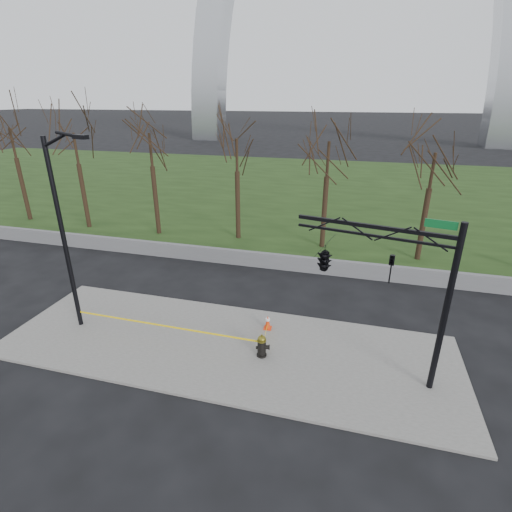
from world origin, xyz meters
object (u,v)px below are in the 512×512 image
(fire_hydrant, at_px, (262,346))
(traffic_cone, at_px, (268,322))
(street_light, at_px, (65,225))
(traffic_signal_mast, at_px, (347,262))

(fire_hydrant, bearing_deg, traffic_cone, 85.66)
(traffic_cone, xyz_separation_m, street_light, (-7.75, -1.83, 4.28))
(fire_hydrant, height_order, street_light, street_light)
(street_light, bearing_deg, traffic_cone, 26.62)
(fire_hydrant, bearing_deg, street_light, 168.36)
(fire_hydrant, height_order, traffic_cone, fire_hydrant)
(fire_hydrant, distance_m, street_light, 8.99)
(street_light, bearing_deg, fire_hydrant, 12.95)
(street_light, height_order, traffic_signal_mast, street_light)
(fire_hydrant, distance_m, traffic_cone, 1.90)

